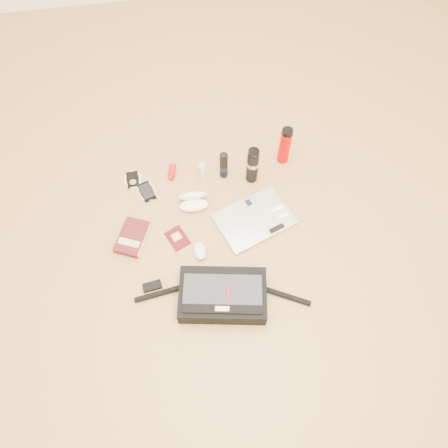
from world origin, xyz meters
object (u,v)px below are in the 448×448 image
object	(u,v)px
thermos_black	(253,165)
messenger_bag	(222,295)
laptop	(255,219)
thermos_red	(285,146)
book	(133,237)

from	to	relation	value
thermos_black	messenger_bag	bearing A→B (deg)	-112.04
messenger_bag	thermos_black	world-z (taller)	thermos_black
laptop	thermos_red	bearing A→B (deg)	37.53
thermos_black	laptop	bearing A→B (deg)	-97.33
thermos_black	thermos_red	xyz separation A→B (m)	(0.19, 0.10, 0.00)
book	thermos_red	distance (m)	0.91
laptop	thermos_black	distance (m)	0.28
messenger_bag	laptop	xyz separation A→B (m)	(0.22, 0.38, -0.04)
thermos_red	messenger_bag	bearing A→B (deg)	-121.41
laptop	messenger_bag	bearing A→B (deg)	-140.69
messenger_bag	thermos_black	bearing A→B (deg)	78.27
thermos_red	laptop	bearing A→B (deg)	-122.32
messenger_bag	thermos_black	size ratio (longest dim) A/B	3.42
laptop	book	bearing A→B (deg)	160.50
messenger_bag	thermos_red	size ratio (longest dim) A/B	3.36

